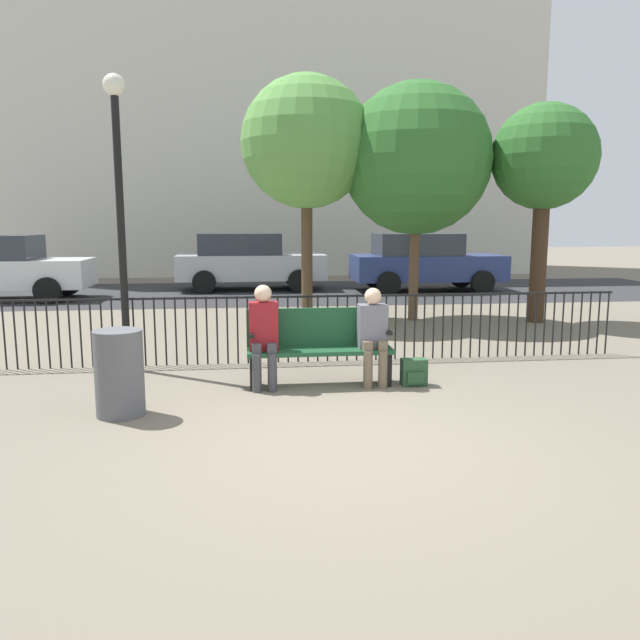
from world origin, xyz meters
TOP-DOWN VIEW (x-y plane):
  - ground_plane at (0.00, 0.00)m, footprint 80.00×80.00m
  - park_bench at (0.00, 2.10)m, footprint 1.75×0.45m
  - seated_person_0 at (-0.68, 1.98)m, footprint 0.34×0.39m
  - seated_person_1 at (0.64, 1.97)m, footprint 0.34×0.39m
  - backpack at (1.13, 1.87)m, footprint 0.30×0.21m
  - fence_railing at (-0.02, 3.30)m, footprint 9.01×0.03m
  - tree_0 at (2.45, 6.82)m, footprint 2.92×2.92m
  - tree_1 at (4.79, 6.27)m, footprint 1.99×1.99m
  - tree_2 at (0.33, 7.00)m, footprint 2.53×2.53m
  - lamp_post at (-2.47, 3.15)m, footprint 0.28×0.28m
  - street_surface at (0.00, 12.00)m, footprint 24.00×6.00m
  - parked_car_1 at (-0.80, 12.77)m, footprint 4.20×1.94m
  - parked_car_2 at (4.12, 11.83)m, footprint 4.20×1.94m
  - building_facade at (0.00, 20.00)m, footprint 20.00×6.00m
  - trash_bin at (-2.17, 1.09)m, footprint 0.49×0.49m

SIDE VIEW (x-z plane):
  - ground_plane at x=0.00m, z-range 0.00..0.00m
  - street_surface at x=0.00m, z-range 0.00..0.01m
  - backpack at x=1.13m, z-range 0.00..0.32m
  - trash_bin at x=-2.17m, z-range 0.00..0.88m
  - park_bench at x=0.00m, z-range 0.03..0.95m
  - fence_railing at x=-0.02m, z-range 0.08..1.03m
  - seated_person_1 at x=0.64m, z-range 0.07..1.25m
  - seated_person_0 at x=-0.68m, z-range 0.07..1.30m
  - parked_car_1 at x=-0.80m, z-range 0.03..1.65m
  - parked_car_2 at x=4.12m, z-range 0.03..1.65m
  - lamp_post at x=-2.47m, z-range 0.60..4.40m
  - tree_1 at x=4.79m, z-range 1.03..5.20m
  - tree_0 at x=2.45m, z-range 0.84..5.45m
  - tree_2 at x=0.33m, z-range 1.08..5.81m
  - building_facade at x=0.00m, z-range 0.00..13.74m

